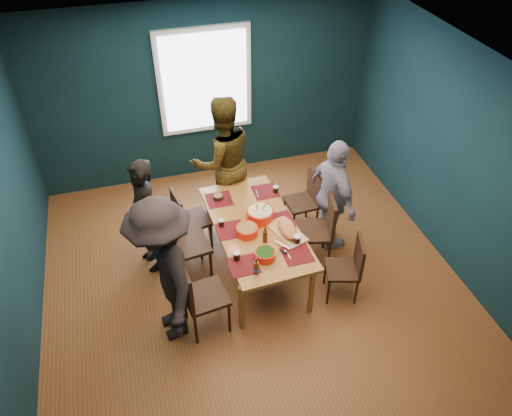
% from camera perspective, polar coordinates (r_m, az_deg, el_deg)
% --- Properties ---
extents(room, '(5.01, 5.01, 2.71)m').
position_cam_1_polar(room, '(5.57, -1.21, 3.39)').
color(room, brown).
rests_on(room, ground).
extents(dining_table, '(1.03, 1.91, 0.71)m').
position_cam_1_polar(dining_table, '(5.99, -0.04, -2.48)').
color(dining_table, olive).
rests_on(dining_table, floor).
extents(chair_left_far, '(0.47, 0.47, 0.90)m').
position_cam_1_polar(chair_left_far, '(6.42, -8.03, -0.98)').
color(chair_left_far, black).
rests_on(chair_left_far, floor).
extents(chair_left_mid, '(0.52, 0.52, 1.03)m').
position_cam_1_polar(chair_left_mid, '(5.98, -8.67, -3.73)').
color(chair_left_mid, black).
rests_on(chair_left_mid, floor).
extents(chair_left_near, '(0.51, 0.51, 1.00)m').
position_cam_1_polar(chair_left_near, '(5.41, -6.84, -9.57)').
color(chair_left_near, black).
rests_on(chair_left_near, floor).
extents(chair_right_far, '(0.42, 0.42, 0.88)m').
position_cam_1_polar(chair_right_far, '(6.74, 5.89, 1.33)').
color(chair_right_far, black).
rests_on(chair_right_far, floor).
extents(chair_right_mid, '(0.52, 0.52, 0.97)m').
position_cam_1_polar(chair_right_mid, '(6.23, 7.47, -1.93)').
color(chair_right_mid, black).
rests_on(chair_right_mid, floor).
extents(chair_right_near, '(0.47, 0.47, 0.84)m').
position_cam_1_polar(chair_right_near, '(5.88, 10.69, -6.37)').
color(chair_right_near, black).
rests_on(chair_right_near, floor).
extents(person_far_left, '(0.51, 0.64, 1.54)m').
position_cam_1_polar(person_far_left, '(6.12, -12.52, -1.00)').
color(person_far_left, black).
rests_on(person_far_left, floor).
extents(person_back, '(1.00, 0.84, 1.83)m').
position_cam_1_polar(person_back, '(6.69, -3.85, 5.41)').
color(person_back, black).
rests_on(person_back, floor).
extents(person_right, '(0.51, 0.97, 1.58)m').
position_cam_1_polar(person_right, '(6.32, 8.82, 1.28)').
color(person_right, white).
rests_on(person_right, floor).
extents(person_near_left, '(0.80, 1.24, 1.81)m').
position_cam_1_polar(person_near_left, '(5.21, -10.47, -7.26)').
color(person_near_left, black).
rests_on(person_near_left, floor).
extents(bowl_salad, '(0.26, 0.26, 0.11)m').
position_cam_1_polar(bowl_salad, '(5.80, -1.04, -2.57)').
color(bowl_salad, red).
rests_on(bowl_salad, dining_table).
extents(bowl_dumpling, '(0.33, 0.33, 0.31)m').
position_cam_1_polar(bowl_dumpling, '(5.99, 0.48, -0.70)').
color(bowl_dumpling, red).
rests_on(bowl_dumpling, dining_table).
extents(bowl_herbs, '(0.23, 0.23, 0.10)m').
position_cam_1_polar(bowl_herbs, '(5.51, 1.06, -5.32)').
color(bowl_herbs, red).
rests_on(bowl_herbs, dining_table).
extents(cutting_board, '(0.41, 0.66, 0.14)m').
position_cam_1_polar(cutting_board, '(5.82, 3.57, -2.39)').
color(cutting_board, tan).
rests_on(cutting_board, dining_table).
extents(small_bowl, '(0.13, 0.13, 0.06)m').
position_cam_1_polar(small_bowl, '(6.35, -4.34, 1.29)').
color(small_bowl, black).
rests_on(small_bowl, dining_table).
extents(beer_bottle_a, '(0.06, 0.06, 0.22)m').
position_cam_1_polar(beer_bottle_a, '(5.33, 0.02, -6.86)').
color(beer_bottle_a, '#411C0B').
rests_on(beer_bottle_a, dining_table).
extents(beer_bottle_b, '(0.06, 0.06, 0.22)m').
position_cam_1_polar(beer_bottle_b, '(5.68, 1.04, -3.23)').
color(beer_bottle_b, '#411C0B').
rests_on(beer_bottle_b, dining_table).
extents(cola_glass_a, '(0.08, 0.08, 0.11)m').
position_cam_1_polar(cola_glass_a, '(5.49, -2.24, -5.47)').
color(cola_glass_a, black).
rests_on(cola_glass_a, dining_table).
extents(cola_glass_b, '(0.08, 0.08, 0.12)m').
position_cam_1_polar(cola_glass_b, '(5.69, 4.70, -3.58)').
color(cola_glass_b, black).
rests_on(cola_glass_b, dining_table).
extents(cola_glass_c, '(0.07, 0.07, 0.10)m').
position_cam_1_polar(cola_glass_c, '(6.43, 2.27, 2.17)').
color(cola_glass_c, black).
rests_on(cola_glass_c, dining_table).
extents(cola_glass_d, '(0.07, 0.07, 0.09)m').
position_cam_1_polar(cola_glass_d, '(5.92, -3.98, -1.68)').
color(cola_glass_d, black).
rests_on(cola_glass_d, dining_table).
extents(napkin_a, '(0.18, 0.18, 0.00)m').
position_cam_1_polar(napkin_a, '(6.07, 3.25, -1.07)').
color(napkin_a, '#F6676C').
rests_on(napkin_a, dining_table).
extents(napkin_b, '(0.13, 0.13, 0.00)m').
position_cam_1_polar(napkin_b, '(5.66, -2.63, -4.66)').
color(napkin_b, '#F6676C').
rests_on(napkin_b, dining_table).
extents(napkin_c, '(0.14, 0.14, 0.00)m').
position_cam_1_polar(napkin_c, '(5.55, 4.85, -5.85)').
color(napkin_c, '#F6676C').
rests_on(napkin_c, dining_table).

